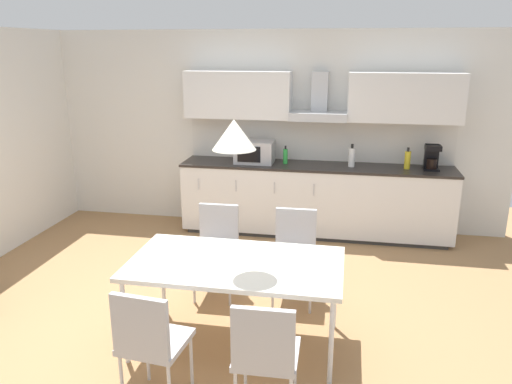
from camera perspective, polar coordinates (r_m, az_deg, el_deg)
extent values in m
cube|color=#9E754C|center=(4.53, -6.32, -14.68)|extent=(7.99, 7.94, 0.02)
cube|color=silver|center=(6.60, 0.12, 7.12)|extent=(6.39, 0.10, 2.52)
cube|color=#333333|center=(6.49, 6.63, -4.48)|extent=(3.21, 0.54, 0.05)
cube|color=silver|center=(6.35, 6.76, -0.80)|extent=(3.35, 0.58, 0.82)
cube|color=#282321|center=(6.24, 6.89, 2.94)|extent=(3.37, 0.60, 0.03)
cube|color=silver|center=(6.26, -6.60, 0.91)|extent=(0.01, 0.01, 0.14)
cube|color=silver|center=(6.14, -2.32, 0.70)|extent=(0.01, 0.01, 0.14)
cube|color=silver|center=(6.05, 2.10, 0.47)|extent=(0.01, 0.01, 0.14)
cube|color=silver|center=(6.00, 6.61, 0.24)|extent=(0.01, 0.01, 0.14)
cube|color=silver|center=(6.46, 7.14, 5.81)|extent=(3.35, 0.02, 0.50)
cube|color=silver|center=(6.36, -2.05, 11.06)|extent=(1.33, 0.34, 0.58)
cube|color=silver|center=(6.24, 16.68, 10.30)|extent=(1.33, 0.34, 0.58)
cube|color=#B7BABF|center=(6.23, 7.14, 8.62)|extent=(0.69, 0.40, 0.10)
cube|color=#B7BABF|center=(6.31, 7.30, 11.12)|extent=(0.20, 0.16, 0.53)
cube|color=#ADADB2|center=(6.30, -0.16, 4.63)|extent=(0.48, 0.34, 0.28)
cube|color=black|center=(6.14, -0.83, 4.32)|extent=(0.29, 0.01, 0.20)
cube|color=black|center=(6.30, 19.36, 2.49)|extent=(0.18, 0.18, 0.02)
cylinder|color=black|center=(6.28, 19.43, 3.09)|extent=(0.12, 0.12, 0.12)
cube|color=black|center=(6.33, 19.41, 3.85)|extent=(0.16, 0.08, 0.30)
cube|color=black|center=(6.24, 19.60, 4.78)|extent=(0.18, 0.16, 0.06)
cylinder|color=yellow|center=(6.25, 16.92, 3.51)|extent=(0.07, 0.07, 0.21)
cylinder|color=black|center=(6.22, 17.02, 4.67)|extent=(0.03, 0.03, 0.05)
cylinder|color=green|center=(6.27, 3.38, 4.10)|extent=(0.06, 0.06, 0.18)
cylinder|color=black|center=(6.24, 3.40, 5.11)|extent=(0.02, 0.02, 0.04)
cylinder|color=white|center=(6.20, 10.88, 3.91)|extent=(0.08, 0.08, 0.23)
cylinder|color=black|center=(6.17, 10.95, 5.17)|extent=(0.03, 0.03, 0.05)
cube|color=silver|center=(3.90, -2.34, -8.20)|extent=(1.65, 0.90, 0.04)
cylinder|color=silver|center=(3.97, -14.76, -14.15)|extent=(0.04, 0.04, 0.68)
cylinder|color=silver|center=(3.64, 8.58, -16.73)|extent=(0.04, 0.04, 0.68)
cylinder|color=silver|center=(4.60, -10.61, -9.43)|extent=(0.04, 0.04, 0.68)
cylinder|color=silver|center=(4.32, 9.02, -11.10)|extent=(0.04, 0.04, 0.68)
cube|color=#B2B2B7|center=(3.49, -11.38, -16.42)|extent=(0.44, 0.44, 0.04)
cube|color=#B2B2B7|center=(3.24, -13.12, -14.72)|extent=(0.38, 0.08, 0.40)
cylinder|color=silver|center=(3.81, -12.30, -17.60)|extent=(0.02, 0.02, 0.43)
cylinder|color=silver|center=(3.68, -7.39, -18.70)|extent=(0.02, 0.02, 0.43)
cylinder|color=silver|center=(3.57, -15.07, -20.36)|extent=(0.02, 0.02, 0.43)
cube|color=#B2B2B7|center=(4.62, 4.32, -7.57)|extent=(0.41, 0.41, 0.04)
cube|color=#B2B2B7|center=(4.70, 4.58, -4.24)|extent=(0.38, 0.05, 0.40)
cylinder|color=silver|center=(4.56, 6.23, -11.24)|extent=(0.02, 0.02, 0.43)
cylinder|color=silver|center=(4.59, 1.91, -10.98)|extent=(0.02, 0.02, 0.43)
cylinder|color=silver|center=(4.86, 6.47, -9.41)|extent=(0.02, 0.02, 0.43)
cylinder|color=silver|center=(4.89, 2.44, -9.17)|extent=(0.02, 0.02, 0.43)
cube|color=#B2B2B7|center=(4.75, -4.66, -6.90)|extent=(0.41, 0.41, 0.04)
cube|color=#B2B2B7|center=(4.83, -4.21, -3.67)|extent=(0.38, 0.05, 0.40)
cylinder|color=silver|center=(4.66, -3.02, -10.51)|extent=(0.02, 0.02, 0.43)
cylinder|color=silver|center=(4.74, -7.11, -10.15)|extent=(0.02, 0.02, 0.43)
cylinder|color=silver|center=(4.96, -2.20, -8.77)|extent=(0.02, 0.02, 0.43)
cylinder|color=silver|center=(5.03, -6.04, -8.47)|extent=(0.02, 0.02, 0.43)
cube|color=#B2B2B7|center=(3.31, 1.24, -18.02)|extent=(0.41, 0.41, 0.04)
cube|color=#B2B2B7|center=(3.04, 0.79, -16.49)|extent=(0.38, 0.05, 0.40)
cylinder|color=silver|center=(3.61, -1.23, -19.36)|extent=(0.02, 0.02, 0.43)
cylinder|color=silver|center=(3.57, 4.49, -19.80)|extent=(0.02, 0.02, 0.43)
cone|color=silver|center=(3.60, -2.52, 6.57)|extent=(0.32, 0.32, 0.22)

